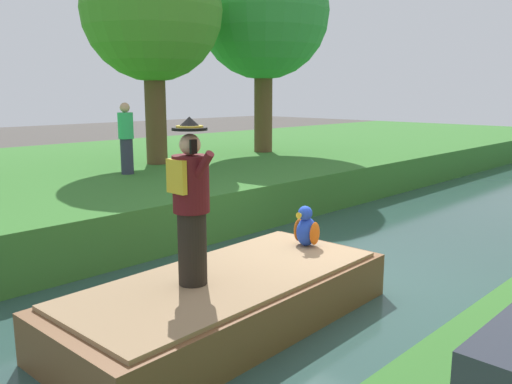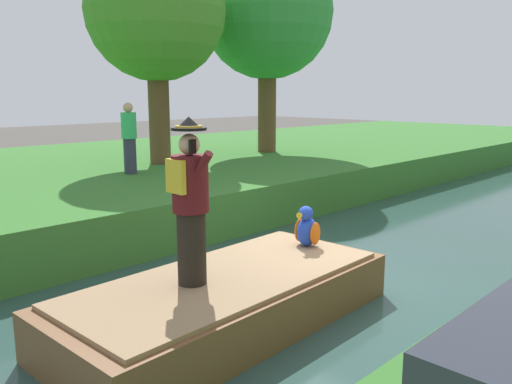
{
  "view_description": "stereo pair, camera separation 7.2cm",
  "coord_description": "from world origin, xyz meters",
  "views": [
    {
      "loc": [
        4.32,
        -5.96,
        2.82
      ],
      "look_at": [
        -0.09,
        -1.42,
        1.61
      ],
      "focal_mm": 36.98,
      "sensor_mm": 36.0,
      "label": 1
    },
    {
      "loc": [
        4.37,
        -5.91,
        2.82
      ],
      "look_at": [
        -0.09,
        -1.42,
        1.61
      ],
      "focal_mm": 36.98,
      "sensor_mm": 36.0,
      "label": 2
    }
  ],
  "objects": [
    {
      "name": "ground_plane",
      "position": [
        0.0,
        0.0,
        0.0
      ],
      "size": [
        80.0,
        80.0,
        0.0
      ],
      "primitive_type": "plane",
      "color": "#4C4742"
    },
    {
      "name": "canal_water",
      "position": [
        0.0,
        0.0,
        0.05
      ],
      "size": [
        5.31,
        48.0,
        0.1
      ],
      "primitive_type": "cube",
      "color": "#2D4C47",
      "rests_on": "ground"
    },
    {
      "name": "grass_bank_near",
      "position": [
        -8.26,
        0.0,
        0.49
      ],
      "size": [
        11.22,
        48.0,
        0.98
      ],
      "primitive_type": "cube",
      "color": "#38752D",
      "rests_on": "ground"
    },
    {
      "name": "boat",
      "position": [
        0.0,
        -2.0,
        0.4
      ],
      "size": [
        1.96,
        4.27,
        0.61
      ],
      "color": "brown",
      "rests_on": "canal_water"
    },
    {
      "name": "person_pirate",
      "position": [
        -0.08,
        -2.44,
        1.64
      ],
      "size": [
        0.61,
        0.42,
        1.85
      ],
      "rotation": [
        0.0,
        0.0,
        -0.12
      ],
      "color": "black",
      "rests_on": "boat"
    },
    {
      "name": "parrot_plush",
      "position": [
        -0.1,
        -0.41,
        0.95
      ],
      "size": [
        0.36,
        0.35,
        0.57
      ],
      "color": "blue",
      "rests_on": "boat"
    },
    {
      "name": "tree_slender",
      "position": [
        -6.99,
        2.0,
        4.76
      ],
      "size": [
        3.48,
        3.48,
        5.56
      ],
      "color": "brown",
      "rests_on": "grass_bank_near"
    },
    {
      "name": "tree_broad",
      "position": [
        -6.92,
        5.94,
        5.1
      ],
      "size": [
        3.93,
        3.93,
        6.12
      ],
      "color": "brown",
      "rests_on": "grass_bank_near"
    },
    {
      "name": "person_bystander",
      "position": [
        -6.01,
        0.49,
        1.79
      ],
      "size": [
        0.34,
        0.34,
        1.6
      ],
      "color": "#33384C",
      "rests_on": "grass_bank_near"
    }
  ]
}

